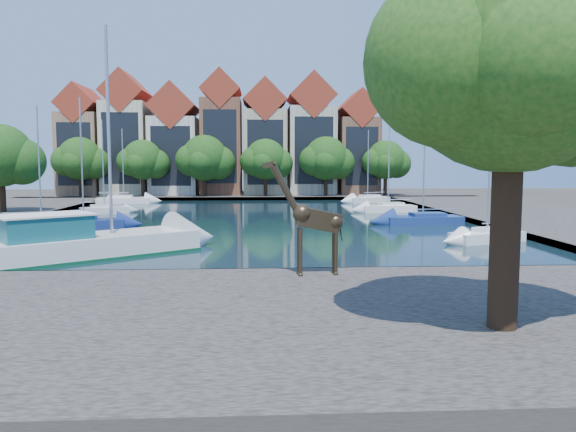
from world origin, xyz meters
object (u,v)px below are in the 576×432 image
object	(u,v)px
giraffe_statue	(312,219)
motorsailer	(79,241)
plane_tree	(516,61)
sailboat_right_a	(487,234)

from	to	relation	value
giraffe_statue	motorsailer	bearing A→B (deg)	148.68
motorsailer	plane_tree	bearing A→B (deg)	-42.06
motorsailer	giraffe_statue	bearing A→B (deg)	-31.32
motorsailer	sailboat_right_a	distance (m)	23.75
plane_tree	motorsailer	xyz separation A→B (m)	(-15.93, 14.37, -6.68)
plane_tree	motorsailer	distance (m)	22.47
giraffe_statue	sailboat_right_a	world-z (taller)	sailboat_right_a
motorsailer	sailboat_right_a	size ratio (longest dim) A/B	1.22
plane_tree	sailboat_right_a	size ratio (longest dim) A/B	1.08
giraffe_statue	motorsailer	size ratio (longest dim) A/B	0.38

